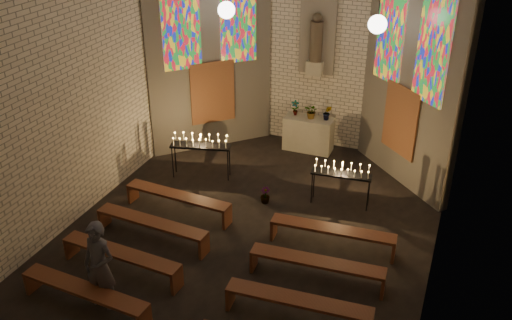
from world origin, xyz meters
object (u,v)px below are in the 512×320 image
at_px(aisle_flower_pot, 265,195).
at_px(altar, 308,134).
at_px(votive_stand_left, 200,143).
at_px(visitor, 100,266).
at_px(votive_stand_right, 342,171).

bearing_deg(aisle_flower_pot, altar, 87.84).
distance_m(altar, aisle_flower_pot, 3.22).
xyz_separation_m(votive_stand_left, visitor, (0.51, -5.16, -0.08)).
bearing_deg(votive_stand_left, altar, 34.93).
height_order(aisle_flower_pot, votive_stand_right, votive_stand_right).
relative_size(altar, visitor, 0.76).
relative_size(altar, votive_stand_left, 0.86).
xyz_separation_m(altar, aisle_flower_pot, (-0.12, -3.20, -0.29)).
relative_size(altar, aisle_flower_pot, 3.30).
xyz_separation_m(votive_stand_right, visitor, (-3.27, -5.17, 0.00)).
distance_m(votive_stand_right, visitor, 6.11).
bearing_deg(votive_stand_right, aisle_flower_pot, -165.85).
height_order(aisle_flower_pot, votive_stand_left, votive_stand_left).
relative_size(altar, votive_stand_right, 0.95).
xyz_separation_m(aisle_flower_pot, votive_stand_right, (1.73, 0.62, 0.70)).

